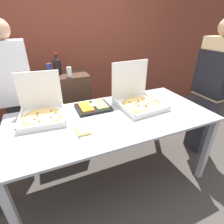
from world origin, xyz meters
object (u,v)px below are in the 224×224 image
object	(u,v)px
veggie_tray	(93,107)
person_server_vest	(212,85)
pizza_box_near_left	(42,110)
soda_can_colored	(49,68)
pizza_box_near_right	(138,98)
soda_bottle	(57,65)
paper_plate_front_right	(83,131)
soda_can_silver	(69,72)
person_guest_cap	(17,96)

from	to	relation	value
veggie_tray	person_server_vest	distance (m)	1.55
pizza_box_near_left	soda_can_colored	distance (m)	0.86
pizza_box_near_right	veggie_tray	world-z (taller)	pizza_box_near_right
veggie_tray	soda_bottle	size ratio (longest dim) A/B	1.36
veggie_tray	person_server_vest	size ratio (longest dim) A/B	0.21
person_server_vest	pizza_box_near_right	bearing A→B (deg)	82.07
paper_plate_front_right	soda_can_silver	world-z (taller)	soda_can_silver
pizza_box_near_left	soda_can_silver	world-z (taller)	pizza_box_near_left
person_guest_cap	person_server_vest	world-z (taller)	person_server_vest
pizza_box_near_right	soda_bottle	size ratio (longest dim) A/B	1.93
person_server_vest	person_guest_cap	bearing A→B (deg)	70.96
pizza_box_near_left	soda_bottle	bearing A→B (deg)	72.42
soda_can_colored	person_guest_cap	size ratio (longest dim) A/B	0.07
pizza_box_near_left	soda_bottle	xyz separation A→B (m)	(0.29, 0.67, 0.29)
veggie_tray	person_guest_cap	world-z (taller)	person_guest_cap
soda_bottle	soda_can_silver	distance (m)	0.22
paper_plate_front_right	veggie_tray	distance (m)	0.46
pizza_box_near_right	person_server_vest	world-z (taller)	person_server_vest
person_server_vest	paper_plate_front_right	bearing A→B (deg)	95.01
soda_can_silver	person_guest_cap	bearing A→B (deg)	177.44
soda_bottle	soda_can_silver	xyz separation A→B (m)	(0.12, -0.18, -0.06)
soda_can_silver	soda_can_colored	size ratio (longest dim) A/B	1.00
pizza_box_near_left	paper_plate_front_right	bearing A→B (deg)	-48.76
person_server_vest	veggie_tray	bearing A→B (deg)	80.68
paper_plate_front_right	soda_can_colored	distance (m)	1.27
veggie_tray	person_server_vest	world-z (taller)	person_server_vest
person_guest_cap	pizza_box_near_left	bearing A→B (deg)	115.20
pizza_box_near_right	paper_plate_front_right	world-z (taller)	pizza_box_near_right
soda_bottle	person_guest_cap	size ratio (longest dim) A/B	0.15
person_server_vest	soda_bottle	bearing A→B (deg)	61.98
veggie_tray	soda_can_colored	bearing A→B (deg)	112.56
pizza_box_near_left	soda_can_silver	xyz separation A→B (m)	(0.40, 0.50, 0.23)
paper_plate_front_right	person_server_vest	world-z (taller)	person_server_vest
veggie_tray	person_guest_cap	xyz separation A→B (m)	(-0.78, 0.55, 0.05)
pizza_box_near_left	soda_can_silver	size ratio (longest dim) A/B	3.96
paper_plate_front_right	soda_bottle	bearing A→B (deg)	91.04
veggie_tray	person_guest_cap	distance (m)	0.96
soda_bottle	pizza_box_near_left	bearing A→B (deg)	-113.08
soda_can_silver	paper_plate_front_right	bearing A→B (deg)	-95.93
paper_plate_front_right	person_guest_cap	size ratio (longest dim) A/B	0.12
veggie_tray	soda_can_silver	distance (m)	0.61
pizza_box_near_left	person_guest_cap	bearing A→B (deg)	120.70
pizza_box_near_right	veggie_tray	distance (m)	0.52
veggie_tray	soda_bottle	bearing A→B (deg)	109.75
person_guest_cap	soda_can_silver	bearing A→B (deg)	177.44
soda_can_colored	person_server_vest	bearing A→B (deg)	-30.00
soda_bottle	person_server_vest	world-z (taller)	person_server_vest
paper_plate_front_right	soda_can_silver	bearing A→B (deg)	84.07
soda_bottle	person_server_vest	size ratio (longest dim) A/B	0.15
pizza_box_near_right	pizza_box_near_left	size ratio (longest dim) A/B	1.07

